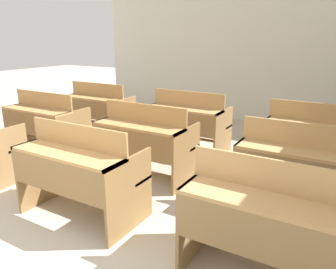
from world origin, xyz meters
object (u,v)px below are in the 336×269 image
bench_third_left (98,108)px  bench_third_center (187,121)px  bench_second_center (144,140)px  bench_front_center (79,170)px  bench_third_right (314,139)px  bench_front_right (270,222)px  bench_second_left (45,122)px  bench_second_right (300,169)px

bench_third_left → bench_third_center: size_ratio=1.00×
bench_second_center → bench_front_center: bearing=-89.7°
bench_second_center → bench_third_right: (1.88, 1.19, 0.00)m
bench_front_right → bench_second_left: 3.92m
bench_second_left → bench_second_center: same height
bench_second_center → bench_second_right: (1.89, 0.00, 0.00)m
bench_third_left → bench_third_center: 1.89m
bench_second_center → bench_second_right: size_ratio=1.00×
bench_front_right → bench_third_left: same height
bench_front_right → bench_second_right: 1.16m
bench_third_left → bench_second_left: bearing=-90.2°
bench_front_center → bench_third_center: 2.34m
bench_third_center → bench_third_left: bearing=179.8°
bench_second_right → bench_third_left: same height
bench_second_center → bench_third_center: (0.02, 1.18, 0.00)m
bench_third_center → bench_third_right: same height
bench_second_center → bench_third_left: size_ratio=1.00×
bench_front_center → bench_third_right: bearing=51.3°
bench_second_center → bench_second_right: same height
bench_third_left → bench_third_right: (3.75, -0.00, 0.00)m
bench_front_center → bench_front_right: 1.87m
bench_third_right → bench_second_center: bearing=-147.7°
bench_front_center → bench_third_right: size_ratio=1.00×
bench_third_center → bench_third_right: (1.86, 0.00, 0.00)m
bench_front_right → bench_second_left: bearing=163.0°
bench_front_center → bench_second_left: same height
bench_second_right → bench_third_left: bearing=162.5°
bench_front_right → bench_second_center: (-1.88, 1.16, 0.00)m
bench_second_left → bench_second_right: bearing=0.2°
bench_front_right → bench_third_center: 2.99m
bench_second_left → bench_third_right: (3.75, 1.19, 0.00)m
bench_second_center → bench_third_center: size_ratio=1.00×
bench_front_center → bench_front_right: (1.87, -0.00, 0.00)m
bench_second_center → bench_third_center: bearing=89.2°
bench_front_right → bench_third_right: size_ratio=1.00×
bench_front_center → bench_second_left: (-1.88, 1.15, 0.00)m
bench_second_right → bench_third_left: 3.94m
bench_front_center → bench_third_center: size_ratio=1.00×
bench_second_left → bench_second_right: size_ratio=1.00×
bench_third_left → bench_third_center: (1.89, -0.01, 0.00)m
bench_second_center → bench_third_right: bearing=32.3°
bench_front_right → bench_third_center: same height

